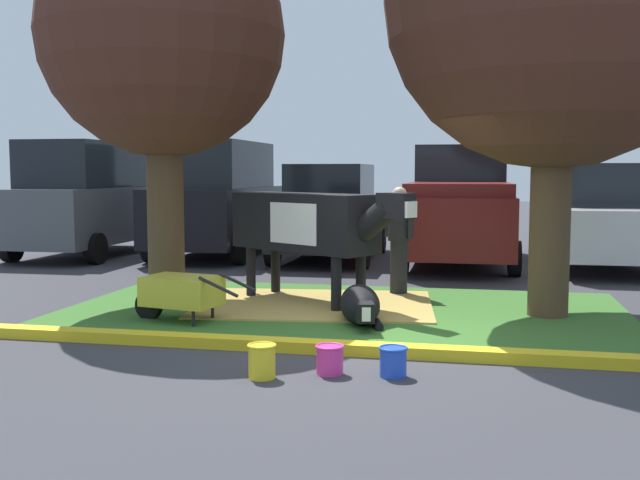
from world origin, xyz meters
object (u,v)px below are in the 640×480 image
(person_handler, at_px, (399,238))
(bucket_yellow, at_px, (262,360))
(calf_lying, at_px, (360,305))
(pickup_truck_maroon, at_px, (460,208))
(shade_tree_left, at_px, (162,37))
(hatchback_white, at_px, (601,218))
(suv_dark_grey, at_px, (88,199))
(suv_black, at_px, (219,199))
(wheelbarrow, at_px, (180,292))
(cow_holstein, at_px, (309,223))
(sedan_blue, at_px, (331,213))
(bucket_pink, at_px, (330,359))
(bucket_blue, at_px, (393,361))

(person_handler, distance_m, bucket_yellow, 4.86)
(calf_lying, distance_m, pickup_truck_maroon, 6.71)
(shade_tree_left, distance_m, hatchback_white, 8.91)
(suv_dark_grey, bearing_deg, suv_black, 10.00)
(wheelbarrow, relative_size, hatchback_white, 0.37)
(hatchback_white, bearing_deg, bucket_yellow, -115.75)
(cow_holstein, relative_size, calf_lying, 2.12)
(sedan_blue, bearing_deg, bucket_yellow, -82.71)
(shade_tree_left, xyz_separation_m, person_handler, (3.24, 1.13, -2.87))
(bucket_pink, bearing_deg, suv_black, 115.49)
(bucket_blue, xyz_separation_m, pickup_truck_maroon, (0.37, 8.81, 0.97))
(cow_holstein, relative_size, wheelbarrow, 1.74)
(shade_tree_left, height_order, wheelbarrow, shade_tree_left)
(calf_lying, relative_size, person_handler, 0.81)
(bucket_yellow, relative_size, bucket_blue, 1.14)
(bucket_pink, distance_m, pickup_truck_maroon, 8.95)
(bucket_pink, xyz_separation_m, suv_dark_grey, (-7.18, 8.51, 1.13))
(person_handler, xyz_separation_m, suv_dark_grey, (-7.35, 4.02, 0.39))
(wheelbarrow, relative_size, suv_dark_grey, 0.35)
(suv_black, bearing_deg, cow_holstein, -59.07)
(hatchback_white, bearing_deg, bucket_blue, -109.93)
(calf_lying, xyz_separation_m, wheelbarrow, (-2.20, -0.35, 0.15))
(cow_holstein, height_order, suv_black, suv_black)
(shade_tree_left, xyz_separation_m, pickup_truck_maroon, (4.03, 5.50, -2.64))
(person_handler, height_order, bucket_blue, person_handler)
(person_handler, height_order, bucket_pink, person_handler)
(pickup_truck_maroon, bearing_deg, suv_black, 178.15)
(bucket_yellow, relative_size, suv_dark_grey, 0.07)
(bucket_blue, bearing_deg, sedan_blue, 104.73)
(person_handler, relative_size, sedan_blue, 0.37)
(suv_dark_grey, distance_m, hatchback_white, 10.84)
(shade_tree_left, distance_m, suv_black, 6.31)
(wheelbarrow, bearing_deg, bucket_pink, -40.32)
(wheelbarrow, height_order, pickup_truck_maroon, pickup_truck_maroon)
(sedan_blue, distance_m, hatchback_white, 5.41)
(wheelbarrow, bearing_deg, bucket_yellow, -52.29)
(cow_holstein, height_order, sedan_blue, sedan_blue)
(pickup_truck_maroon, height_order, hatchback_white, pickup_truck_maroon)
(pickup_truck_maroon, bearing_deg, hatchback_white, -7.36)
(shade_tree_left, bearing_deg, pickup_truck_maroon, 53.76)
(cow_holstein, bearing_deg, bucket_yellow, -83.67)
(calf_lying, bearing_deg, suv_dark_grey, 138.78)
(suv_dark_grey, bearing_deg, hatchback_white, -0.05)
(person_handler, xyz_separation_m, hatchback_white, (3.48, 4.01, 0.10))
(person_handler, relative_size, wheelbarrow, 1.01)
(wheelbarrow, xyz_separation_m, suv_black, (-2.03, 7.09, 0.88))
(calf_lying, distance_m, wheelbarrow, 2.23)
(cow_holstein, bearing_deg, suv_black, 120.93)
(bucket_yellow, bearing_deg, bucket_blue, 14.56)
(person_handler, distance_m, sedan_blue, 4.81)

